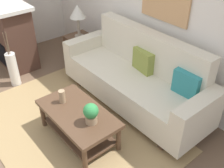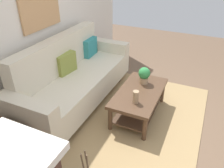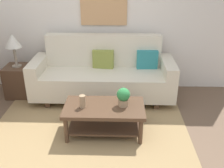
{
  "view_description": "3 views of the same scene",
  "coord_description": "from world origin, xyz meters",
  "px_view_note": "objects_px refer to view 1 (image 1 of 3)",
  "views": [
    {
      "loc": [
        2.44,
        -0.84,
        2.59
      ],
      "look_at": [
        0.31,
        0.94,
        0.69
      ],
      "focal_mm": 43.28,
      "sensor_mm": 36.0,
      "label": 1
    },
    {
      "loc": [
        -2.44,
        -0.31,
        2.19
      ],
      "look_at": [
        0.21,
        0.9,
        0.45
      ],
      "focal_mm": 35.56,
      "sensor_mm": 36.0,
      "label": 2
    },
    {
      "loc": [
        0.42,
        -2.61,
        2.2
      ],
      "look_at": [
        0.31,
        1.01,
        0.51
      ],
      "focal_mm": 41.65,
      "sensor_mm": 36.0,
      "label": 3
    }
  ],
  "objects_px": {
    "coffee_table": "(78,119)",
    "potted_plant_tabletop": "(91,113)",
    "throw_pillow_olive": "(143,61)",
    "tabletop_vase": "(62,96)",
    "couch": "(136,78)",
    "floor_vase": "(13,69)",
    "side_table": "(80,50)",
    "throw_pillow_teal": "(187,84)",
    "fireplace": "(12,35)",
    "table_lamp": "(78,13)"
  },
  "relations": [
    {
      "from": "potted_plant_tabletop",
      "to": "floor_vase",
      "type": "relative_size",
      "value": 0.45
    },
    {
      "from": "coffee_table",
      "to": "potted_plant_tabletop",
      "type": "height_order",
      "value": "potted_plant_tabletop"
    },
    {
      "from": "couch",
      "to": "fireplace",
      "type": "bearing_deg",
      "value": -158.48
    },
    {
      "from": "throw_pillow_teal",
      "to": "side_table",
      "type": "distance_m",
      "value": 2.31
    },
    {
      "from": "floor_vase",
      "to": "table_lamp",
      "type": "bearing_deg",
      "value": 84.03
    },
    {
      "from": "coffee_table",
      "to": "potted_plant_tabletop",
      "type": "xyz_separation_m",
      "value": [
        0.26,
        0.02,
        0.26
      ]
    },
    {
      "from": "fireplace",
      "to": "throw_pillow_teal",
      "type": "bearing_deg",
      "value": 18.58
    },
    {
      "from": "couch",
      "to": "throw_pillow_teal",
      "type": "height_order",
      "value": "couch"
    },
    {
      "from": "throw_pillow_olive",
      "to": "throw_pillow_teal",
      "type": "distance_m",
      "value": 0.76
    },
    {
      "from": "couch",
      "to": "table_lamp",
      "type": "height_order",
      "value": "table_lamp"
    },
    {
      "from": "couch",
      "to": "throw_pillow_teal",
      "type": "distance_m",
      "value": 0.81
    },
    {
      "from": "throw_pillow_teal",
      "to": "side_table",
      "type": "height_order",
      "value": "throw_pillow_teal"
    },
    {
      "from": "table_lamp",
      "to": "floor_vase",
      "type": "bearing_deg",
      "value": -95.97
    },
    {
      "from": "throw_pillow_teal",
      "to": "coffee_table",
      "type": "relative_size",
      "value": 0.33
    },
    {
      "from": "coffee_table",
      "to": "floor_vase",
      "type": "height_order",
      "value": "floor_vase"
    },
    {
      "from": "table_lamp",
      "to": "floor_vase",
      "type": "relative_size",
      "value": 0.99
    },
    {
      "from": "throw_pillow_olive",
      "to": "tabletop_vase",
      "type": "height_order",
      "value": "throw_pillow_olive"
    },
    {
      "from": "table_lamp",
      "to": "fireplace",
      "type": "bearing_deg",
      "value": -129.75
    },
    {
      "from": "throw_pillow_olive",
      "to": "potted_plant_tabletop",
      "type": "relative_size",
      "value": 1.37
    },
    {
      "from": "tabletop_vase",
      "to": "couch",
      "type": "bearing_deg",
      "value": 79.59
    },
    {
      "from": "throw_pillow_olive",
      "to": "floor_vase",
      "type": "relative_size",
      "value": 0.63
    },
    {
      "from": "potted_plant_tabletop",
      "to": "side_table",
      "type": "distance_m",
      "value": 2.16
    },
    {
      "from": "throw_pillow_teal",
      "to": "floor_vase",
      "type": "distance_m",
      "value": 2.77
    },
    {
      "from": "couch",
      "to": "floor_vase",
      "type": "height_order",
      "value": "couch"
    },
    {
      "from": "tabletop_vase",
      "to": "table_lamp",
      "type": "xyz_separation_m",
      "value": [
        -1.3,
        1.15,
        0.48
      ]
    },
    {
      "from": "tabletop_vase",
      "to": "floor_vase",
      "type": "relative_size",
      "value": 0.31
    },
    {
      "from": "throw_pillow_olive",
      "to": "floor_vase",
      "type": "bearing_deg",
      "value": -140.83
    },
    {
      "from": "couch",
      "to": "side_table",
      "type": "distance_m",
      "value": 1.51
    },
    {
      "from": "throw_pillow_teal",
      "to": "tabletop_vase",
      "type": "height_order",
      "value": "throw_pillow_teal"
    },
    {
      "from": "tabletop_vase",
      "to": "potted_plant_tabletop",
      "type": "xyz_separation_m",
      "value": [
        0.55,
        0.06,
        0.05
      ]
    },
    {
      "from": "throw_pillow_teal",
      "to": "coffee_table",
      "type": "bearing_deg",
      "value": -119.5
    },
    {
      "from": "coffee_table",
      "to": "fireplace",
      "type": "xyz_separation_m",
      "value": [
        -2.36,
        0.18,
        0.27
      ]
    },
    {
      "from": "throw_pillow_olive",
      "to": "side_table",
      "type": "bearing_deg",
      "value": -176.46
    },
    {
      "from": "throw_pillow_teal",
      "to": "fireplace",
      "type": "height_order",
      "value": "fireplace"
    },
    {
      "from": "couch",
      "to": "tabletop_vase",
      "type": "distance_m",
      "value": 1.14
    },
    {
      "from": "coffee_table",
      "to": "potted_plant_tabletop",
      "type": "bearing_deg",
      "value": 5.13
    },
    {
      "from": "coffee_table",
      "to": "side_table",
      "type": "height_order",
      "value": "side_table"
    },
    {
      "from": "couch",
      "to": "throw_pillow_teal",
      "type": "xyz_separation_m",
      "value": [
        0.76,
        0.12,
        0.25
      ]
    },
    {
      "from": "potted_plant_tabletop",
      "to": "floor_vase",
      "type": "bearing_deg",
      "value": -175.64
    },
    {
      "from": "coffee_table",
      "to": "side_table",
      "type": "relative_size",
      "value": 1.96
    },
    {
      "from": "throw_pillow_teal",
      "to": "potted_plant_tabletop",
      "type": "height_order",
      "value": "throw_pillow_teal"
    },
    {
      "from": "coffee_table",
      "to": "side_table",
      "type": "bearing_deg",
      "value": 145.01
    },
    {
      "from": "table_lamp",
      "to": "floor_vase",
      "type": "distance_m",
      "value": 1.43
    },
    {
      "from": "coffee_table",
      "to": "fireplace",
      "type": "height_order",
      "value": "fireplace"
    },
    {
      "from": "couch",
      "to": "side_table",
      "type": "bearing_deg",
      "value": 178.81
    },
    {
      "from": "side_table",
      "to": "floor_vase",
      "type": "xyz_separation_m",
      "value": [
        -0.13,
        -1.24,
        0.01
      ]
    },
    {
      "from": "fireplace",
      "to": "floor_vase",
      "type": "bearing_deg",
      "value": -25.69
    },
    {
      "from": "fireplace",
      "to": "floor_vase",
      "type": "xyz_separation_m",
      "value": [
        0.64,
        -0.31,
        -0.3
      ]
    },
    {
      "from": "table_lamp",
      "to": "side_table",
      "type": "bearing_deg",
      "value": 0.0
    },
    {
      "from": "throw_pillow_teal",
      "to": "table_lamp",
      "type": "bearing_deg",
      "value": -177.65
    }
  ]
}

